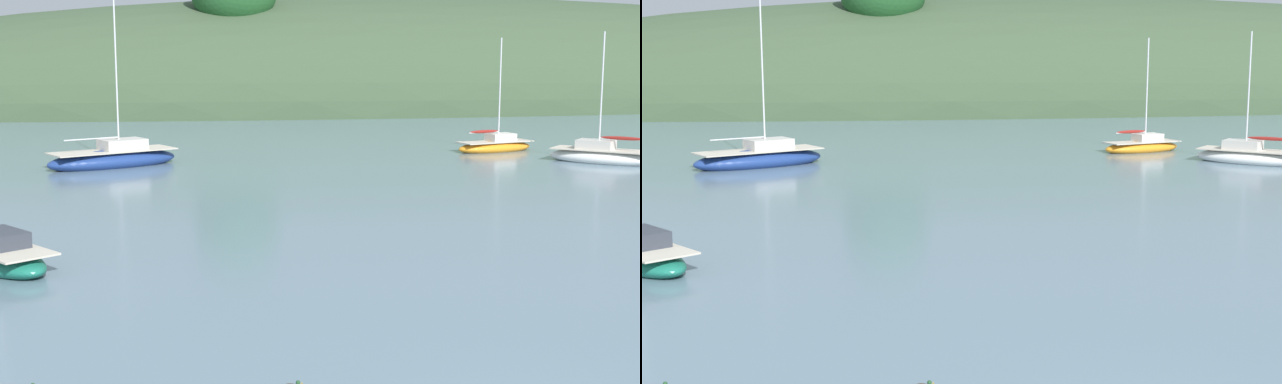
% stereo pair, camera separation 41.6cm
% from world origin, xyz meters
% --- Properties ---
extents(far_shoreline_hill, '(150.00, 36.00, 27.44)m').
position_xyz_m(far_shoreline_hill, '(25.08, 83.39, 0.10)').
color(far_shoreline_hill, '#384C33').
rests_on(far_shoreline_hill, ground).
extents(sailboat_red_portside, '(5.56, 3.02, 7.24)m').
position_xyz_m(sailboat_red_portside, '(15.44, 40.42, 0.35)').
color(sailboat_red_portside, orange).
rests_on(sailboat_red_portside, ground).
extents(sailboat_navy_dinghy, '(7.82, 5.50, 10.89)m').
position_xyz_m(sailboat_navy_dinghy, '(-7.94, 37.97, 0.44)').
color(sailboat_navy_dinghy, navy).
rests_on(sailboat_navy_dinghy, ground).
extents(sailboat_grey_yawl, '(5.97, 5.90, 7.60)m').
position_xyz_m(sailboat_grey_yawl, '(19.33, 34.00, 0.39)').
color(sailboat_grey_yawl, white).
rests_on(sailboat_grey_yawl, ground).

